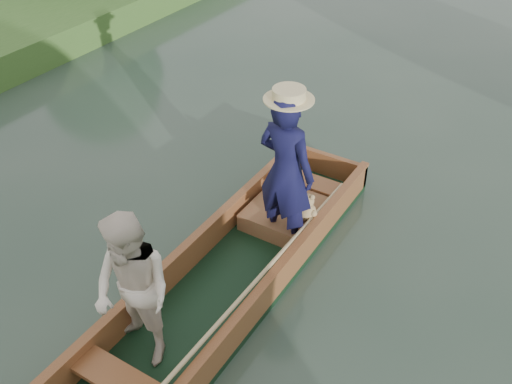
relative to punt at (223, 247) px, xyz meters
The scene contains 2 objects.
ground 0.64m from the punt, 39.46° to the left, with size 120.00×120.00×0.00m, color #283D30.
punt is the anchor object (origin of this frame).
Camera 1 is at (2.55, -3.53, 4.54)m, focal length 40.00 mm.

